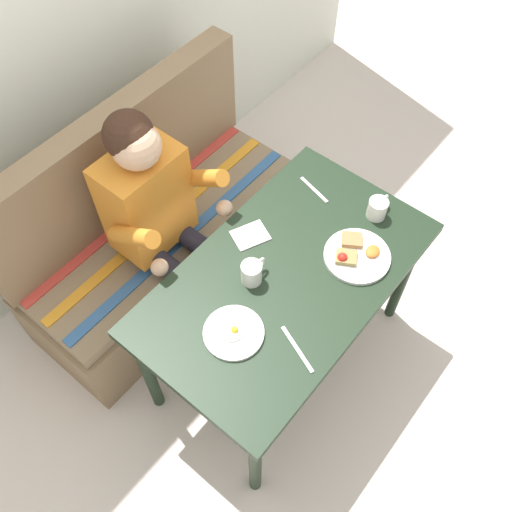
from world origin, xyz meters
TOP-DOWN VIEW (x-y plane):
  - ground_plane at (0.00, 0.00)m, footprint 8.00×8.00m
  - back_wall at (0.00, 1.27)m, footprint 4.40×0.10m
  - table at (0.00, 0.00)m, footprint 1.20×0.70m
  - couch at (0.00, 0.76)m, footprint 1.44×0.56m
  - person at (-0.09, 0.59)m, footprint 0.45×0.61m
  - plate_breakfast at (0.24, -0.16)m, footprint 0.26×0.26m
  - plate_eggs at (-0.32, -0.01)m, footprint 0.22×0.22m
  - coffee_mug at (-0.10, 0.09)m, footprint 0.12×0.08m
  - coffee_mug_second at (0.47, -0.11)m, footprint 0.12×0.08m
  - napkin at (0.06, 0.23)m, footprint 0.17×0.16m
  - fork at (0.41, 0.17)m, footprint 0.05×0.17m
  - knife at (-0.22, -0.22)m, footprint 0.08×0.19m

SIDE VIEW (x-z plane):
  - ground_plane at x=0.00m, z-range 0.00..0.00m
  - couch at x=0.00m, z-range -0.17..0.83m
  - table at x=0.00m, z-range 0.28..1.01m
  - fork at x=0.41m, z-range 0.73..0.73m
  - knife at x=-0.22m, z-range 0.73..0.73m
  - napkin at x=0.06m, z-range 0.73..0.74m
  - plate_eggs at x=-0.32m, z-range 0.72..0.76m
  - person at x=-0.09m, z-range 0.13..1.35m
  - plate_breakfast at x=0.24m, z-range 0.72..0.77m
  - coffee_mug_second at x=0.47m, z-range 0.73..0.82m
  - coffee_mug at x=-0.10m, z-range 0.73..0.83m
  - back_wall at x=0.00m, z-range 0.00..2.60m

